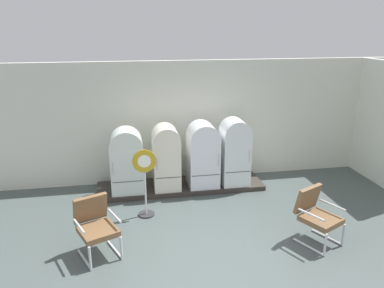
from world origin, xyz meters
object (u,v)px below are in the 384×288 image
Objects in this scene: refrigerator_0 at (127,159)px; armchair_right at (316,213)px; sign_stand at (145,184)px; refrigerator_1 at (166,155)px; refrigerator_2 at (203,153)px; refrigerator_3 at (235,150)px; armchair_left at (96,224)px.

armchair_right is (3.14, -2.45, -0.30)m from refrigerator_0.
sign_stand reaches higher than armchair_right.
refrigerator_1 is 1.04× the size of sign_stand.
refrigerator_2 is 0.73m from refrigerator_3.
armchair_right is (3.67, -0.29, 0.00)m from armchair_left.
refrigerator_0 is at bearing -178.41° from refrigerator_1.
refrigerator_3 is at bearing -0.07° from refrigerator_0.
refrigerator_0 is at bearing 76.02° from armchair_left.
refrigerator_3 is 1.56× the size of armchair_left.
sign_stand is (0.87, 1.14, 0.13)m from armchair_left.
armchair_left and armchair_right have the same top height.
armchair_right is at bearing -73.38° from refrigerator_3.
refrigerator_1 is 0.99× the size of refrigerator_2.
armchair_left is at bearing -122.52° from refrigerator_1.
armchair_right is at bearing -37.97° from refrigerator_0.
refrigerator_0 is 1.45× the size of armchair_right.
refrigerator_1 reaches higher than sign_stand.
refrigerator_0 reaches higher than sign_stand.
refrigerator_3 reaches higher than armchair_right.
refrigerator_3 is at bearing 25.98° from sign_stand.
refrigerator_1 is at bearing 57.48° from armchair_left.
refrigerator_2 reaches higher than refrigerator_0.
refrigerator_0 is at bearing -178.61° from refrigerator_2.
refrigerator_2 is at bearing 1.19° from refrigerator_1.
armchair_right is 0.70× the size of sign_stand.
refrigerator_0 is 0.93× the size of refrigerator_3.
refrigerator_1 is 0.95× the size of refrigerator_3.
refrigerator_2 is at bearing 1.39° from refrigerator_0.
refrigerator_3 is at bearing -0.98° from refrigerator_1.
refrigerator_0 is 3.99m from armchair_right.
sign_stand is (-0.52, -1.04, -0.20)m from refrigerator_1.
armchair_left is 1.44m from sign_stand.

